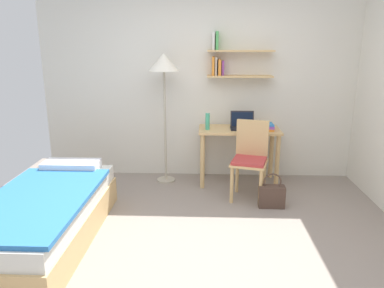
{
  "coord_description": "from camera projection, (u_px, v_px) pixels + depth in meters",
  "views": [
    {
      "loc": [
        0.03,
        -2.94,
        1.79
      ],
      "look_at": [
        -0.11,
        0.51,
        0.85
      ],
      "focal_mm": 34.24,
      "sensor_mm": 36.0,
      "label": 1
    }
  ],
  "objects": [
    {
      "name": "ground_plane",
      "position": [
        202.0,
        249.0,
        3.31
      ],
      "size": [
        5.28,
        5.28,
        0.0
      ],
      "primitive_type": "plane",
      "color": "gray"
    },
    {
      "name": "book_stack",
      "position": [
        267.0,
        127.0,
        4.66
      ],
      "size": [
        0.19,
        0.25,
        0.08
      ],
      "color": "orange",
      "rests_on": "desk"
    },
    {
      "name": "bed",
      "position": [
        45.0,
        216.0,
        3.42
      ],
      "size": [
        0.89,
        1.93,
        0.54
      ],
      "color": "tan",
      "rests_on": "ground_plane"
    },
    {
      "name": "desk_chair",
      "position": [
        250.0,
        157.0,
        4.32
      ],
      "size": [
        0.49,
        0.5,
        0.93
      ],
      "color": "tan",
      "rests_on": "ground_plane"
    },
    {
      "name": "desk",
      "position": [
        239.0,
        139.0,
        4.77
      ],
      "size": [
        1.04,
        0.53,
        0.74
      ],
      "color": "tan",
      "rests_on": "ground_plane"
    },
    {
      "name": "water_bottle",
      "position": [
        208.0,
        121.0,
        4.66
      ],
      "size": [
        0.06,
        0.06,
        0.21
      ],
      "primitive_type": "cylinder",
      "color": "#42A87F",
      "rests_on": "desk"
    },
    {
      "name": "standing_lamp",
      "position": [
        164.0,
        70.0,
        4.59
      ],
      "size": [
        0.39,
        0.39,
        1.69
      ],
      "color": "#B2A893",
      "rests_on": "ground_plane"
    },
    {
      "name": "wall_back",
      "position": [
        206.0,
        82.0,
        4.91
      ],
      "size": [
        4.4,
        0.27,
        2.6
      ],
      "color": "silver",
      "rests_on": "ground_plane"
    },
    {
      "name": "laptop",
      "position": [
        242.0,
        124.0,
        4.72
      ],
      "size": [
        0.31,
        0.23,
        0.22
      ],
      "color": "black",
      "rests_on": "desk"
    },
    {
      "name": "handbag",
      "position": [
        272.0,
        196.0,
        4.14
      ],
      "size": [
        0.29,
        0.13,
        0.4
      ],
      "color": "#4C382D",
      "rests_on": "ground_plane"
    }
  ]
}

